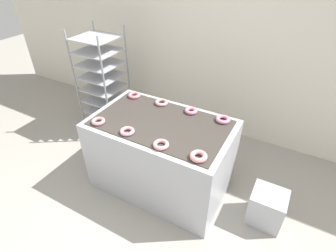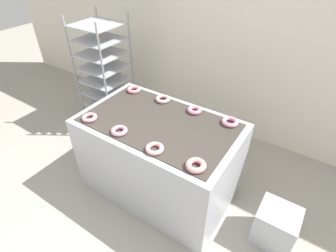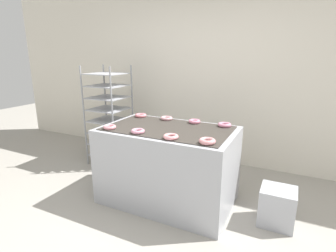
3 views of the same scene
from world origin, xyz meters
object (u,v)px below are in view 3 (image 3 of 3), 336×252
fryer_machine (168,165)px  donut_far_right (225,125)px  donut_far_midright (194,121)px  glaze_bin (277,207)px  donut_near_right (207,141)px  donut_near_midleft (138,131)px  donut_near_midright (171,137)px  donut_far_midleft (167,118)px  donut_far_left (141,115)px  baking_rack_cart (109,115)px  donut_near_left (110,127)px

fryer_machine → donut_far_right: donut_far_right is taller
donut_far_midright → donut_far_right: size_ratio=0.92×
glaze_bin → donut_near_right: size_ratio=2.52×
donut_near_midleft → donut_near_right: bearing=-0.4°
donut_near_right → donut_far_right: donut_near_right is taller
glaze_bin → donut_far_right: 0.99m
glaze_bin → donut_near_midleft: (-1.38, -0.37, 0.71)m
donut_near_midright → donut_far_midleft: bearing=119.5°
glaze_bin → donut_far_left: donut_far_left is taller
donut_near_midleft → baking_rack_cart: bearing=140.0°
donut_near_midleft → donut_far_left: bearing=119.5°
baking_rack_cart → fryer_machine: bearing=-25.7°
donut_near_left → donut_near_midleft: same height
donut_near_midleft → donut_far_midleft: 0.64m
donut_near_midleft → donut_far_right: (0.74, 0.64, 0.00)m
fryer_machine → donut_near_left: size_ratio=10.53×
donut_near_midright → donut_far_midright: bearing=90.3°
donut_far_midleft → donut_far_right: bearing=0.1°
glaze_bin → donut_near_midright: size_ratio=2.61×
donut_near_midleft → donut_near_right: (0.74, -0.01, 0.00)m
donut_far_midright → donut_near_right: bearing=-60.5°
baking_rack_cart → glaze_bin: baking_rack_cart is taller
donut_near_left → donut_near_midright: bearing=-1.3°
baking_rack_cart → donut_far_midright: baking_rack_cart is taller
donut_near_midleft → fryer_machine: bearing=58.1°
donut_near_right → donut_far_left: bearing=150.0°
donut_far_midleft → glaze_bin: bearing=-11.0°
donut_near_right → donut_far_midright: 0.73m
fryer_machine → donut_near_midright: (0.19, -0.33, 0.46)m
baking_rack_cart → donut_far_right: bearing=-9.3°
donut_near_right → donut_far_right: bearing=90.5°
glaze_bin → donut_near_right: donut_near_right is taller
donut_near_left → donut_near_right: (1.10, -0.00, 0.00)m
baking_rack_cart → donut_far_midleft: (1.14, -0.31, 0.13)m
fryer_machine → donut_near_right: size_ratio=9.61×
baking_rack_cart → glaze_bin: bearing=-12.9°
baking_rack_cart → donut_near_midright: (1.51, -0.96, 0.13)m
donut_near_right → donut_far_right: (-0.01, 0.64, -0.00)m
donut_near_left → fryer_machine: bearing=29.5°
donut_near_midleft → donut_far_right: 0.98m
glaze_bin → donut_far_midright: 1.25m
donut_near_midright → donut_far_midright: donut_far_midright is taller
baking_rack_cart → donut_near_right: (1.87, -0.95, 0.13)m
baking_rack_cart → glaze_bin: size_ratio=3.93×
donut_near_midleft → donut_near_right: donut_near_right is taller
donut_near_right → donut_far_midleft: (-0.73, 0.64, -0.00)m
baking_rack_cart → donut_near_left: (0.76, -0.95, 0.13)m
donut_near_midright → donut_far_left: size_ratio=1.01×
glaze_bin → donut_far_right: donut_far_right is taller
glaze_bin → donut_far_midleft: (-1.36, 0.26, 0.71)m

